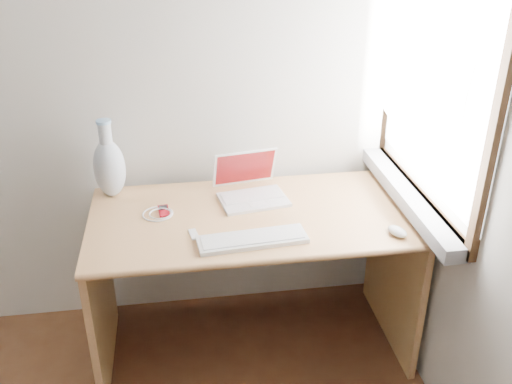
{
  "coord_description": "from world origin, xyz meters",
  "views": [
    {
      "loc": [
        0.74,
        -0.74,
        1.91
      ],
      "look_at": [
        1.05,
        1.35,
        0.83
      ],
      "focal_mm": 40.0,
      "sensor_mm": 36.0,
      "label": 1
    }
  ],
  "objects": [
    {
      "name": "window",
      "position": [
        1.72,
        1.3,
        1.28
      ],
      "size": [
        0.11,
        0.99,
        1.1
      ],
      "color": "white",
      "rests_on": "right_wall"
    },
    {
      "name": "remote",
      "position": [
        0.78,
        1.22,
        0.73
      ],
      "size": [
        0.04,
        0.08,
        0.01
      ],
      "primitive_type": "cube",
      "rotation": [
        0.0,
        0.0,
        0.17
      ],
      "color": "white",
      "rests_on": "desk"
    },
    {
      "name": "external_keyboard",
      "position": [
        1.0,
        1.13,
        0.74
      ],
      "size": [
        0.44,
        0.17,
        0.02
      ],
      "rotation": [
        0.0,
        0.0,
        0.09
      ],
      "color": "white",
      "rests_on": "desk"
    },
    {
      "name": "laptop",
      "position": [
        1.05,
        1.5,
        0.77
      ],
      "size": [
        0.32,
        0.28,
        0.2
      ],
      "rotation": [
        0.0,
        0.0,
        0.16
      ],
      "color": "white",
      "rests_on": "desk"
    },
    {
      "name": "mouse",
      "position": [
        1.58,
        1.1,
        0.74
      ],
      "size": [
        0.09,
        0.11,
        0.03
      ],
      "primitive_type": "ellipsoid",
      "rotation": [
        0.0,
        0.0,
        0.43
      ],
      "color": "white",
      "rests_on": "desk"
    },
    {
      "name": "cable_coil",
      "position": [
        0.63,
        1.4,
        0.73
      ],
      "size": [
        0.15,
        0.15,
        0.01
      ],
      "primitive_type": "torus",
      "rotation": [
        0.0,
        0.0,
        0.18
      ],
      "color": "white",
      "rests_on": "desk"
    },
    {
      "name": "desk",
      "position": [
        1.03,
        1.43,
        0.52
      ],
      "size": [
        1.37,
        0.69,
        0.73
      ],
      "color": "#DBB06A",
      "rests_on": "floor"
    },
    {
      "name": "ipod",
      "position": [
        0.66,
        1.43,
        0.73
      ],
      "size": [
        0.05,
        0.1,
        0.01
      ],
      "rotation": [
        0.0,
        0.0,
        0.1
      ],
      "color": "#A60B19",
      "rests_on": "desk"
    },
    {
      "name": "vase",
      "position": [
        0.43,
        1.61,
        0.87
      ],
      "size": [
        0.14,
        0.14,
        0.36
      ],
      "color": "silver",
      "rests_on": "desk"
    }
  ]
}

